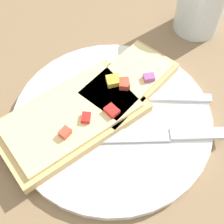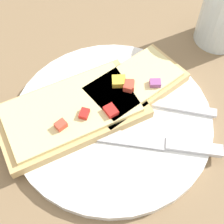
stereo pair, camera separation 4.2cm
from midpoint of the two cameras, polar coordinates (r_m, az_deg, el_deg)
The scene contains 7 objects.
ground_plane at distance 0.44m, azimuth -2.74°, elevation -1.79°, with size 4.00×4.00×0.00m, color #7F6647.
plate at distance 0.44m, azimuth -2.77°, elevation -1.38°, with size 0.28×0.28×0.01m.
fork at distance 0.45m, azimuth 0.97°, elevation 2.68°, with size 0.03×0.20×0.01m.
knife at distance 0.41m, azimuth 6.64°, elevation -4.41°, with size 0.03×0.19×0.01m.
pizza_slice_main at distance 0.42m, azimuth -10.34°, elevation -1.27°, with size 0.21×0.22×0.03m.
pizza_slice_corner at distance 0.45m, azimuth 0.13°, elevation 5.29°, with size 0.17×0.16×0.03m.
crumb_scatter at distance 0.43m, azimuth -7.26°, elevation -1.58°, with size 0.04×0.08×0.01m.
Camera 1 is at (0.23, 0.01, 0.37)m, focal length 50.00 mm.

